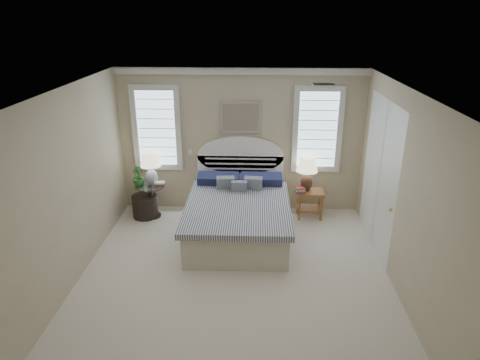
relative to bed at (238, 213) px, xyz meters
name	(u,v)px	position (x,y,z in m)	size (l,w,h in m)	color
floor	(234,282)	(0.00, -1.46, -0.39)	(4.50, 5.00, 0.01)	beige
ceiling	(233,93)	(0.00, -1.46, 2.31)	(4.50, 5.00, 0.01)	white
wall_back	(241,142)	(0.00, 1.04, 0.96)	(4.50, 0.02, 2.70)	#BFB28F
wall_left	(65,193)	(-2.25, -1.46, 0.96)	(0.02, 5.00, 2.70)	#BFB28F
wall_right	(407,199)	(2.25, -1.46, 0.96)	(0.02, 5.00, 2.70)	#BFB28F
crown_molding	(241,71)	(0.00, 1.00, 2.25)	(4.50, 0.08, 0.12)	silver
hvac_vent	(324,84)	(1.20, -0.66, 2.29)	(0.30, 0.20, 0.02)	#B2B2B2
switch_plate	(190,152)	(-0.95, 1.03, 0.76)	(0.08, 0.01, 0.12)	silver
window_left	(157,128)	(-1.55, 1.02, 1.21)	(0.90, 0.06, 1.60)	#ACC7D9
window_right	(317,130)	(1.40, 1.02, 1.21)	(0.90, 0.06, 1.60)	#ACC7D9
painting	(241,117)	(0.00, 1.00, 1.43)	(0.74, 0.04, 0.58)	silver
closet_door	(379,176)	(2.23, -0.26, 0.81)	(0.02, 1.80, 2.40)	silver
bed	(238,213)	(0.00, 0.00, 0.00)	(1.72, 2.28, 1.47)	#B4B29E
side_table_left	(151,198)	(-1.65, 0.59, 0.00)	(0.56, 0.56, 0.63)	black
nightstand_right	(310,198)	(1.30, 0.69, 0.00)	(0.50, 0.40, 0.53)	olive
floor_pot	(145,206)	(-1.78, 0.59, -0.17)	(0.47, 0.47, 0.42)	black
lamp_left	(151,165)	(-1.63, 0.66, 0.62)	(0.47, 0.47, 0.62)	silver
lamp_right	(307,170)	(1.22, 0.74, 0.53)	(0.45, 0.45, 0.64)	black
potted_plant	(138,177)	(-1.84, 0.54, 0.43)	(0.21, 0.21, 0.37)	#29672D
books_left	(160,184)	(-1.46, 0.56, 0.28)	(0.22, 0.17, 0.08)	#9F3227
books_right	(300,191)	(1.10, 0.58, 0.19)	(0.22, 0.18, 0.10)	#9F3227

